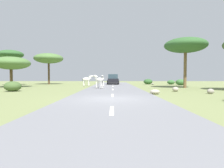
{
  "coord_description": "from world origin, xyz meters",
  "views": [
    {
      "loc": [
        0.23,
        -11.46,
        1.39
      ],
      "look_at": [
        0.1,
        7.81,
        0.63
      ],
      "focal_mm": 30.46,
      "sensor_mm": 36.0,
      "label": 1
    }
  ],
  "objects_px": {
    "bush_2": "(13,86)",
    "rock_2": "(153,84)",
    "rock_3": "(155,92)",
    "tree_4": "(10,55)",
    "car_0": "(113,80)",
    "zebra_0": "(102,80)",
    "zebra_2": "(87,79)",
    "tree_5": "(11,63)",
    "bush_1": "(148,82)",
    "rock_0": "(211,91)",
    "tree_3": "(185,46)",
    "bush_4": "(181,82)",
    "tree_1": "(49,59)",
    "rock_1": "(175,89)",
    "bush_3": "(171,82)",
    "zebra_1": "(99,80)"
  },
  "relations": [
    {
      "from": "bush_2",
      "to": "rock_3",
      "type": "distance_m",
      "value": 13.01
    },
    {
      "from": "bush_1",
      "to": "bush_4",
      "type": "bearing_deg",
      "value": -37.88
    },
    {
      "from": "tree_3",
      "to": "tree_5",
      "type": "relative_size",
      "value": 1.28
    },
    {
      "from": "zebra_1",
      "to": "rock_1",
      "type": "height_order",
      "value": "zebra_1"
    },
    {
      "from": "tree_3",
      "to": "bush_3",
      "type": "xyz_separation_m",
      "value": [
        1.45,
        10.33,
        -4.71
      ]
    },
    {
      "from": "bush_4",
      "to": "rock_1",
      "type": "distance_m",
      "value": 13.76
    },
    {
      "from": "rock_3",
      "to": "tree_4",
      "type": "bearing_deg",
      "value": 142.14
    },
    {
      "from": "tree_1",
      "to": "rock_3",
      "type": "bearing_deg",
      "value": -51.84
    },
    {
      "from": "car_0",
      "to": "rock_3",
      "type": "height_order",
      "value": "car_0"
    },
    {
      "from": "zebra_2",
      "to": "tree_1",
      "type": "height_order",
      "value": "tree_1"
    },
    {
      "from": "tree_3",
      "to": "bush_2",
      "type": "distance_m",
      "value": 19.46
    },
    {
      "from": "car_0",
      "to": "bush_4",
      "type": "xyz_separation_m",
      "value": [
        10.84,
        -2.73,
        -0.38
      ]
    },
    {
      "from": "bush_4",
      "to": "rock_0",
      "type": "height_order",
      "value": "bush_4"
    },
    {
      "from": "rock_1",
      "to": "bush_3",
      "type": "bearing_deg",
      "value": 74.51
    },
    {
      "from": "rock_0",
      "to": "rock_2",
      "type": "height_order",
      "value": "rock_0"
    },
    {
      "from": "tree_1",
      "to": "tree_3",
      "type": "height_order",
      "value": "tree_3"
    },
    {
      "from": "car_0",
      "to": "bush_2",
      "type": "relative_size",
      "value": 2.8
    },
    {
      "from": "zebra_1",
      "to": "bush_3",
      "type": "xyz_separation_m",
      "value": [
        11.76,
        12.04,
        -0.6
      ]
    },
    {
      "from": "bush_2",
      "to": "rock_0",
      "type": "bearing_deg",
      "value": -8.21
    },
    {
      "from": "zebra_1",
      "to": "tree_4",
      "type": "height_order",
      "value": "tree_4"
    },
    {
      "from": "bush_1",
      "to": "bush_3",
      "type": "distance_m",
      "value": 3.97
    },
    {
      "from": "tree_5",
      "to": "bush_1",
      "type": "height_order",
      "value": "tree_5"
    },
    {
      "from": "zebra_0",
      "to": "zebra_2",
      "type": "xyz_separation_m",
      "value": [
        -2.35,
        2.02,
        -0.01
      ]
    },
    {
      "from": "tree_5",
      "to": "rock_0",
      "type": "relative_size",
      "value": 8.34
    },
    {
      "from": "tree_5",
      "to": "rock_2",
      "type": "xyz_separation_m",
      "value": [
        19.76,
        7.3,
        -2.97
      ]
    },
    {
      "from": "car_0",
      "to": "tree_1",
      "type": "height_order",
      "value": "tree_1"
    },
    {
      "from": "zebra_1",
      "to": "rock_3",
      "type": "xyz_separation_m",
      "value": [
        4.88,
        -6.53,
        -0.79
      ]
    },
    {
      "from": "zebra_1",
      "to": "tree_1",
      "type": "bearing_deg",
      "value": 79.06
    },
    {
      "from": "tree_4",
      "to": "bush_1",
      "type": "xyz_separation_m",
      "value": [
        22.44,
        3.98,
        -4.33
      ]
    },
    {
      "from": "tree_5",
      "to": "bush_2",
      "type": "distance_m",
      "value": 8.16
    },
    {
      "from": "bush_2",
      "to": "rock_2",
      "type": "relative_size",
      "value": 3.95
    },
    {
      "from": "tree_5",
      "to": "bush_4",
      "type": "relative_size",
      "value": 2.99
    },
    {
      "from": "bush_2",
      "to": "rock_1",
      "type": "bearing_deg",
      "value": -0.32
    },
    {
      "from": "tree_3",
      "to": "bush_3",
      "type": "height_order",
      "value": "tree_3"
    },
    {
      "from": "tree_1",
      "to": "bush_3",
      "type": "distance_m",
      "value": 21.92
    },
    {
      "from": "tree_5",
      "to": "rock_3",
      "type": "height_order",
      "value": "tree_5"
    },
    {
      "from": "bush_3",
      "to": "rock_2",
      "type": "xyz_separation_m",
      "value": [
        -3.53,
        -1.65,
        -0.26
      ]
    },
    {
      "from": "car_0",
      "to": "rock_1",
      "type": "height_order",
      "value": "car_0"
    },
    {
      "from": "bush_3",
      "to": "bush_4",
      "type": "relative_size",
      "value": 0.82
    },
    {
      "from": "rock_0",
      "to": "rock_1",
      "type": "bearing_deg",
      "value": 130.11
    },
    {
      "from": "tree_1",
      "to": "rock_2",
      "type": "distance_m",
      "value": 18.6
    },
    {
      "from": "bush_3",
      "to": "bush_4",
      "type": "xyz_separation_m",
      "value": [
        0.62,
        -2.99,
        0.08
      ]
    },
    {
      "from": "tree_4",
      "to": "bush_2",
      "type": "distance_m",
      "value": 14.71
    },
    {
      "from": "tree_4",
      "to": "bush_4",
      "type": "bearing_deg",
      "value": 0.92
    },
    {
      "from": "zebra_2",
      "to": "tree_3",
      "type": "height_order",
      "value": "tree_3"
    },
    {
      "from": "tree_1",
      "to": "tree_5",
      "type": "relative_size",
      "value": 1.16
    },
    {
      "from": "rock_0",
      "to": "rock_2",
      "type": "xyz_separation_m",
      "value": [
        -1.18,
        16.55,
        -0.08
      ]
    },
    {
      "from": "zebra_1",
      "to": "bush_4",
      "type": "bearing_deg",
      "value": -13.66
    },
    {
      "from": "zebra_2",
      "to": "rock_0",
      "type": "relative_size",
      "value": 3.04
    },
    {
      "from": "zebra_2",
      "to": "tree_5",
      "type": "relative_size",
      "value": 0.37
    }
  ]
}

